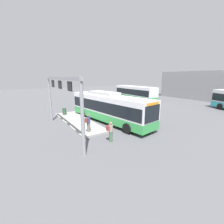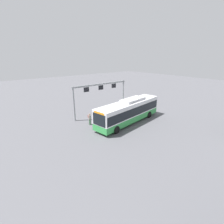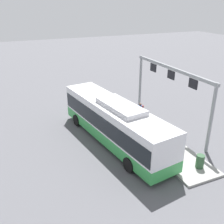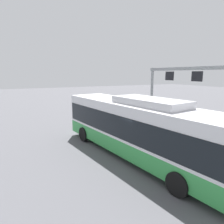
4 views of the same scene
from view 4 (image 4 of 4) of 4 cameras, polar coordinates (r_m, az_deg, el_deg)
ground_plane at (r=11.89m, az=6.84°, el=-12.47°), size 120.00×120.00×0.00m
platform_curb at (r=12.66m, az=23.81°, el=-11.47°), size 10.00×2.80×0.16m
bus_main at (r=11.29m, az=7.08°, el=-4.00°), size 12.14×4.14×3.46m
person_boarding at (r=17.04m, az=5.73°, el=-2.07°), size 0.40×0.57×1.67m
person_waiting_near at (r=15.40m, az=13.40°, el=-3.11°), size 0.50×0.60×1.67m
platform_sign_gantry at (r=15.38m, az=22.80°, el=6.71°), size 10.25×0.24×5.20m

